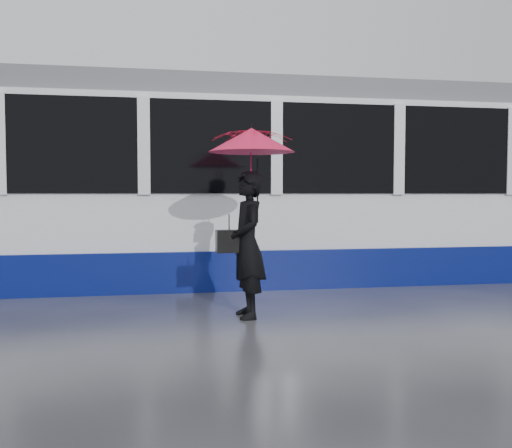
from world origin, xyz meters
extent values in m
plane|color=#28282D|center=(0.00, 0.00, 0.00)|extent=(90.00, 90.00, 0.00)
cube|color=#3F3D38|center=(0.00, 1.78, 0.01)|extent=(34.00, 0.07, 0.02)
cube|color=#3F3D38|center=(0.00, 3.22, 0.01)|extent=(34.00, 0.07, 0.02)
cube|color=white|center=(0.02, 2.50, 1.52)|extent=(24.00, 2.40, 2.95)
cube|color=navy|center=(0.02, 2.50, 0.31)|extent=(24.00, 2.56, 0.62)
cube|color=black|center=(0.02, 2.50, 2.20)|extent=(23.00, 2.48, 1.40)
cube|color=#5A5C62|center=(0.02, 2.50, 3.17)|extent=(23.60, 2.20, 0.35)
imported|color=black|center=(0.76, -0.58, 0.88)|extent=(0.47, 0.67, 1.76)
imported|color=#DD127E|center=(0.81, -0.58, 1.86)|extent=(1.03, 1.04, 0.88)
cone|color=#DD127E|center=(0.81, -0.58, 2.13)|extent=(1.10, 1.10, 0.29)
cylinder|color=black|center=(0.81, -0.58, 2.30)|extent=(0.01, 0.01, 0.07)
cylinder|color=black|center=(0.89, -0.56, 1.53)|extent=(0.02, 0.02, 0.77)
cube|color=black|center=(0.54, -0.56, 0.92)|extent=(0.32, 0.16, 0.27)
cylinder|color=black|center=(0.54, -0.56, 1.15)|extent=(0.01, 0.01, 0.18)
camera|label=1|loc=(-0.37, -7.31, 1.49)|focal=40.00mm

